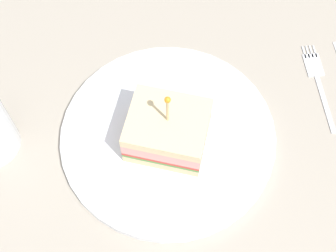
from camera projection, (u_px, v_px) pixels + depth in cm
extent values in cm
cube|color=#9E9384|center=(168.00, 142.00, 59.66)|extent=(95.24, 95.24, 2.00)
cylinder|color=white|center=(168.00, 136.00, 58.27)|extent=(26.04, 26.04, 1.15)
cube|color=beige|center=(171.00, 138.00, 56.75)|extent=(10.17, 9.07, 1.31)
cube|color=#478438|center=(172.00, 135.00, 56.00)|extent=(10.17, 9.07, 0.40)
cube|color=red|center=(172.00, 133.00, 55.60)|extent=(10.17, 9.07, 0.50)
cube|color=#E59389|center=(172.00, 129.00, 54.64)|extent=(10.17, 9.07, 1.68)
cube|color=beige|center=(172.00, 123.00, 53.32)|extent=(10.17, 9.07, 1.31)
cylinder|color=tan|center=(172.00, 112.00, 51.19)|extent=(0.30, 0.30, 4.84)
sphere|color=orange|center=(172.00, 100.00, 49.05)|extent=(0.70, 0.70, 0.70)
cube|color=silver|center=(325.00, 104.00, 60.89)|extent=(1.93, 8.47, 0.35)
cube|color=silver|center=(314.00, 65.00, 63.71)|extent=(2.74, 3.90, 0.35)
cube|color=silver|center=(315.00, 51.00, 64.77)|extent=(0.49, 2.00, 0.35)
cube|color=silver|center=(311.00, 51.00, 64.75)|extent=(0.49, 2.00, 0.35)
cube|color=silver|center=(308.00, 52.00, 64.72)|extent=(0.49, 2.00, 0.35)
cube|color=silver|center=(304.00, 52.00, 64.70)|extent=(0.49, 2.00, 0.35)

